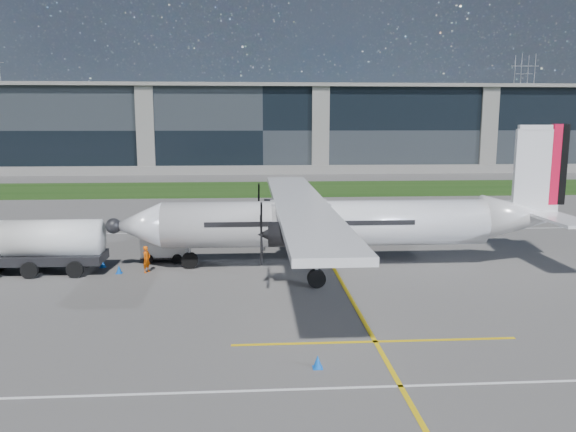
{
  "coord_description": "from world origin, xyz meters",
  "views": [
    {
      "loc": [
        -2.09,
        -27.9,
        9.08
      ],
      "look_at": [
        0.22,
        7.23,
        3.13
      ],
      "focal_mm": 35.0,
      "sensor_mm": 36.0,
      "label": 1
    }
  ],
  "objects_px": {
    "pylon_east": "(522,103)",
    "safety_cone_nose_port": "(119,269)",
    "ground_crew_person": "(147,257)",
    "baggage_tug": "(164,247)",
    "safety_cone_fwd": "(103,263)",
    "turboprop_aircraft": "(342,196)",
    "fuel_tanker_truck": "(23,247)",
    "safety_cone_stbdwing": "(277,221)",
    "safety_cone_portwing": "(318,362)"
  },
  "relations": [
    {
      "from": "safety_cone_fwd",
      "to": "safety_cone_stbdwing",
      "type": "bearing_deg",
      "value": 50.84
    },
    {
      "from": "pylon_east",
      "to": "turboprop_aircraft",
      "type": "distance_m",
      "value": 165.36
    },
    {
      "from": "fuel_tanker_truck",
      "to": "safety_cone_stbdwing",
      "type": "xyz_separation_m",
      "value": [
        16.06,
        15.4,
        -1.38
      ]
    },
    {
      "from": "fuel_tanker_truck",
      "to": "safety_cone_portwing",
      "type": "xyz_separation_m",
      "value": [
        16.16,
        -14.38,
        -1.38
      ]
    },
    {
      "from": "turboprop_aircraft",
      "to": "safety_cone_stbdwing",
      "type": "xyz_separation_m",
      "value": [
        -3.37,
        14.96,
        -4.21
      ]
    },
    {
      "from": "fuel_tanker_truck",
      "to": "ground_crew_person",
      "type": "bearing_deg",
      "value": -2.63
    },
    {
      "from": "pylon_east",
      "to": "ground_crew_person",
      "type": "distance_m",
      "value": 172.52
    },
    {
      "from": "fuel_tanker_truck",
      "to": "safety_cone_stbdwing",
      "type": "bearing_deg",
      "value": 43.79
    },
    {
      "from": "safety_cone_portwing",
      "to": "fuel_tanker_truck",
      "type": "bearing_deg",
      "value": 138.33
    },
    {
      "from": "baggage_tug",
      "to": "safety_cone_nose_port",
      "type": "relative_size",
      "value": 6.15
    },
    {
      "from": "fuel_tanker_truck",
      "to": "safety_cone_fwd",
      "type": "xyz_separation_m",
      "value": [
        4.38,
        1.05,
        -1.38
      ]
    },
    {
      "from": "pylon_east",
      "to": "baggage_tug",
      "type": "distance_m",
      "value": 169.73
    },
    {
      "from": "safety_cone_nose_port",
      "to": "baggage_tug",
      "type": "bearing_deg",
      "value": 53.32
    },
    {
      "from": "turboprop_aircraft",
      "to": "safety_cone_stbdwing",
      "type": "distance_m",
      "value": 15.9
    },
    {
      "from": "safety_cone_portwing",
      "to": "safety_cone_stbdwing",
      "type": "relative_size",
      "value": 1.0
    },
    {
      "from": "ground_crew_person",
      "to": "fuel_tanker_truck",
      "type": "bearing_deg",
      "value": 115.16
    },
    {
      "from": "turboprop_aircraft",
      "to": "baggage_tug",
      "type": "distance_m",
      "value": 12.15
    },
    {
      "from": "fuel_tanker_truck",
      "to": "safety_cone_nose_port",
      "type": "distance_m",
      "value": 5.91
    },
    {
      "from": "baggage_tug",
      "to": "safety_cone_portwing",
      "type": "distance_m",
      "value": 18.84
    },
    {
      "from": "safety_cone_stbdwing",
      "to": "safety_cone_fwd",
      "type": "distance_m",
      "value": 18.5
    },
    {
      "from": "baggage_tug",
      "to": "safety_cone_stbdwing",
      "type": "distance_m",
      "value": 15.15
    },
    {
      "from": "baggage_tug",
      "to": "safety_cone_nose_port",
      "type": "xyz_separation_m",
      "value": [
        -2.28,
        -3.06,
        -0.67
      ]
    },
    {
      "from": "fuel_tanker_truck",
      "to": "baggage_tug",
      "type": "xyz_separation_m",
      "value": [
        8.0,
        2.59,
        -0.71
      ]
    },
    {
      "from": "pylon_east",
      "to": "safety_cone_fwd",
      "type": "distance_m",
      "value": 173.07
    },
    {
      "from": "safety_cone_stbdwing",
      "to": "safety_cone_fwd",
      "type": "bearing_deg",
      "value": -129.16
    },
    {
      "from": "ground_crew_person",
      "to": "safety_cone_nose_port",
      "type": "relative_size",
      "value": 3.75
    },
    {
      "from": "pylon_east",
      "to": "safety_cone_nose_port",
      "type": "height_order",
      "value": "pylon_east"
    },
    {
      "from": "pylon_east",
      "to": "ground_crew_person",
      "type": "bearing_deg",
      "value": -122.94
    },
    {
      "from": "pylon_east",
      "to": "safety_cone_stbdwing",
      "type": "relative_size",
      "value": 60.0
    },
    {
      "from": "safety_cone_nose_port",
      "to": "turboprop_aircraft",
      "type": "bearing_deg",
      "value": 3.78
    },
    {
      "from": "safety_cone_portwing",
      "to": "safety_cone_nose_port",
      "type": "relative_size",
      "value": 1.0
    },
    {
      "from": "turboprop_aircraft",
      "to": "safety_cone_fwd",
      "type": "height_order",
      "value": "turboprop_aircraft"
    },
    {
      "from": "ground_crew_person",
      "to": "safety_cone_portwing",
      "type": "bearing_deg",
      "value": -120.17
    },
    {
      "from": "safety_cone_nose_port",
      "to": "safety_cone_stbdwing",
      "type": "bearing_deg",
      "value": 56.92
    },
    {
      "from": "baggage_tug",
      "to": "safety_cone_nose_port",
      "type": "height_order",
      "value": "baggage_tug"
    },
    {
      "from": "ground_crew_person",
      "to": "safety_cone_portwing",
      "type": "height_order",
      "value": "ground_crew_person"
    },
    {
      "from": "safety_cone_nose_port",
      "to": "fuel_tanker_truck",
      "type": "bearing_deg",
      "value": 175.32
    },
    {
      "from": "baggage_tug",
      "to": "safety_cone_fwd",
      "type": "xyz_separation_m",
      "value": [
        -3.62,
        -1.54,
        -0.67
      ]
    },
    {
      "from": "safety_cone_fwd",
      "to": "safety_cone_nose_port",
      "type": "bearing_deg",
      "value": -48.48
    },
    {
      "from": "safety_cone_stbdwing",
      "to": "safety_cone_fwd",
      "type": "height_order",
      "value": "same"
    },
    {
      "from": "turboprop_aircraft",
      "to": "safety_cone_fwd",
      "type": "bearing_deg",
      "value": 177.66
    },
    {
      "from": "pylon_east",
      "to": "safety_cone_portwing",
      "type": "height_order",
      "value": "pylon_east"
    },
    {
      "from": "pylon_east",
      "to": "safety_cone_nose_port",
      "type": "xyz_separation_m",
      "value": [
        -95.14,
        -144.44,
        -14.75
      ]
    },
    {
      "from": "baggage_tug",
      "to": "ground_crew_person",
      "type": "xyz_separation_m",
      "value": [
        -0.63,
        -2.93,
        0.01
      ]
    },
    {
      "from": "ground_crew_person",
      "to": "safety_cone_fwd",
      "type": "bearing_deg",
      "value": 92.86
    },
    {
      "from": "turboprop_aircraft",
      "to": "fuel_tanker_truck",
      "type": "distance_m",
      "value": 19.64
    },
    {
      "from": "fuel_tanker_truck",
      "to": "safety_cone_portwing",
      "type": "height_order",
      "value": "fuel_tanker_truck"
    },
    {
      "from": "ground_crew_person",
      "to": "turboprop_aircraft",
      "type": "bearing_deg",
      "value": -58.54
    },
    {
      "from": "baggage_tug",
      "to": "safety_cone_stbdwing",
      "type": "relative_size",
      "value": 6.15
    },
    {
      "from": "safety_cone_stbdwing",
      "to": "safety_cone_nose_port",
      "type": "distance_m",
      "value": 18.94
    }
  ]
}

